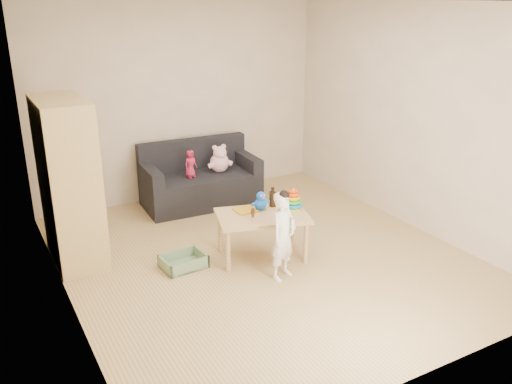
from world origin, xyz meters
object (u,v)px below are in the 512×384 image
wardrobe (69,182)px  sofa (201,189)px  toddler (283,237)px  play_table (262,236)px

wardrobe → sofa: size_ratio=1.14×
wardrobe → toddler: wardrobe is taller
toddler → wardrobe: bearing=116.5°
sofa → toddler: toddler is taller
sofa → toddler: size_ratio=1.72×
wardrobe → toddler: 2.25m
play_table → toddler: size_ratio=1.08×
play_table → sofa: bearing=88.0°
sofa → play_table: bearing=-89.3°
wardrobe → sofa: (1.80, 0.81, -0.65)m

